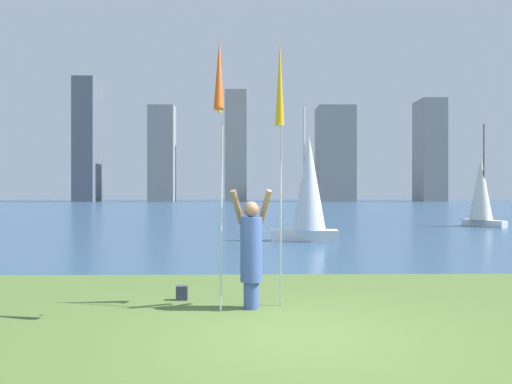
% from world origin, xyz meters
% --- Properties ---
extents(ground, '(120.00, 138.00, 0.12)m').
position_xyz_m(ground, '(0.00, 50.95, -0.06)').
color(ground, '#4C662D').
extents(person, '(0.74, 0.54, 2.01)m').
position_xyz_m(person, '(-0.61, 1.47, 0.99)').
color(person, '#3F59A5').
rests_on(person, ground).
extents(kite_flag_left, '(0.16, 1.16, 4.41)m').
position_xyz_m(kite_flag_left, '(-1.11, 0.91, 3.70)').
color(kite_flag_left, '#B2B2B7').
rests_on(kite_flag_left, ground).
extents(kite_flag_right, '(0.16, 0.53, 4.62)m').
position_xyz_m(kite_flag_right, '(-0.10, 1.81, 3.77)').
color(kite_flag_right, '#B2B2B7').
rests_on(kite_flag_right, ground).
extents(bag, '(0.20, 0.13, 0.26)m').
position_xyz_m(bag, '(-1.86, 2.11, 0.13)').
color(bag, '#33384C').
rests_on(bag, ground).
extents(sailboat_3, '(2.69, 1.39, 5.35)m').
position_xyz_m(sailboat_3, '(1.75, 12.52, 2.04)').
color(sailboat_3, white).
rests_on(sailboat_3, ground).
extents(sailboat_4, '(1.77, 2.44, 5.79)m').
position_xyz_m(sailboat_4, '(12.57, 20.35, 2.00)').
color(sailboat_4, white).
rests_on(sailboat_4, ground).
extents(skyline_tower_0, '(4.22, 7.46, 24.86)m').
position_xyz_m(skyline_tower_0, '(-33.33, 91.85, 12.43)').
color(skyline_tower_0, '#565B66').
rests_on(skyline_tower_0, ground).
extents(skyline_tower_1, '(5.20, 4.00, 19.46)m').
position_xyz_m(skyline_tower_1, '(-18.23, 91.48, 9.73)').
color(skyline_tower_1, gray).
rests_on(skyline_tower_1, ground).
extents(skyline_tower_2, '(4.50, 4.23, 23.05)m').
position_xyz_m(skyline_tower_2, '(-3.19, 93.72, 11.53)').
color(skyline_tower_2, gray).
rests_on(skyline_tower_2, ground).
extents(skyline_tower_3, '(7.44, 6.49, 19.21)m').
position_xyz_m(skyline_tower_3, '(17.11, 90.77, 9.60)').
color(skyline_tower_3, gray).
rests_on(skyline_tower_3, ground).
extents(skyline_tower_4, '(4.92, 6.86, 20.91)m').
position_xyz_m(skyline_tower_4, '(36.98, 92.00, 10.46)').
color(skyline_tower_4, gray).
rests_on(skyline_tower_4, ground).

